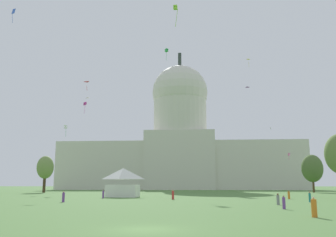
{
  "coord_description": "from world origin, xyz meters",
  "views": [
    {
      "loc": [
        3.1,
        -22.64,
        2.76
      ],
      "look_at": [
        -5.95,
        96.28,
        24.63
      ],
      "focal_mm": 38.2,
      "sensor_mm": 36.0,
      "label": 1
    }
  ],
  "objects_px": {
    "person_red_back_left": "(173,195)",
    "kite_red_mid": "(87,84)",
    "capitol_building": "(180,146)",
    "kite_lime_mid": "(175,8)",
    "kite_pink_low": "(289,155)",
    "kite_green_high": "(167,50)",
    "kite_white_mid": "(66,127)",
    "person_orange_mid_left": "(314,208)",
    "person_grey_lawn_far_left": "(278,200)",
    "kite_magenta_mid": "(85,104)",
    "person_teal_front_center": "(310,197)",
    "kite_violet_mid": "(247,88)",
    "person_purple_near_tree_west": "(103,194)",
    "event_tent": "(123,182)",
    "person_orange_mid_right": "(289,195)",
    "kite_yellow_high": "(248,61)",
    "tree_east_near": "(312,168)",
    "tree_west_near": "(45,168)",
    "kite_gold_mid": "(86,99)",
    "kite_blue_high": "(13,12)",
    "kite_white_mid_b": "(271,128)",
    "person_purple_near_tent": "(63,197)",
    "person_purple_back_right": "(284,203)"
  },
  "relations": [
    {
      "from": "tree_west_near",
      "to": "kite_white_mid",
      "type": "bearing_deg",
      "value": -31.6
    },
    {
      "from": "kite_magenta_mid",
      "to": "kite_pink_low",
      "type": "height_order",
      "value": "kite_magenta_mid"
    },
    {
      "from": "kite_pink_low",
      "to": "kite_white_mid_b",
      "type": "bearing_deg",
      "value": -157.84
    },
    {
      "from": "person_purple_near_tent",
      "to": "person_orange_mid_left",
      "type": "height_order",
      "value": "person_orange_mid_left"
    },
    {
      "from": "tree_east_near",
      "to": "kite_violet_mid",
      "type": "distance_m",
      "value": 37.06
    },
    {
      "from": "capitol_building",
      "to": "tree_west_near",
      "type": "distance_m",
      "value": 79.3
    },
    {
      "from": "kite_red_mid",
      "to": "kite_white_mid_b",
      "type": "relative_size",
      "value": 2.43
    },
    {
      "from": "person_red_back_left",
      "to": "kite_red_mid",
      "type": "relative_size",
      "value": 0.8
    },
    {
      "from": "capitol_building",
      "to": "kite_white_mid",
      "type": "relative_size",
      "value": 33.02
    },
    {
      "from": "person_red_back_left",
      "to": "person_teal_front_center",
      "type": "xyz_separation_m",
      "value": [
        21.49,
        -8.38,
        -0.04
      ]
    },
    {
      "from": "person_teal_front_center",
      "to": "kite_white_mid",
      "type": "relative_size",
      "value": 0.44
    },
    {
      "from": "kite_pink_low",
      "to": "kite_violet_mid",
      "type": "bearing_deg",
      "value": -13.09
    },
    {
      "from": "kite_violet_mid",
      "to": "kite_pink_low",
      "type": "xyz_separation_m",
      "value": [
        18.4,
        29.44,
        -17.5
      ]
    },
    {
      "from": "tree_east_near",
      "to": "kite_gold_mid",
      "type": "relative_size",
      "value": 8.39
    },
    {
      "from": "person_red_back_left",
      "to": "kite_yellow_high",
      "type": "xyz_separation_m",
      "value": [
        28.45,
        89.83,
        56.47
      ]
    },
    {
      "from": "kite_yellow_high",
      "to": "kite_green_high",
      "type": "distance_m",
      "value": 47.98
    },
    {
      "from": "kite_blue_high",
      "to": "kite_white_mid_b",
      "type": "relative_size",
      "value": 3.96
    },
    {
      "from": "person_orange_mid_left",
      "to": "person_grey_lawn_far_left",
      "type": "xyz_separation_m",
      "value": [
        1.05,
        18.07,
        -0.07
      ]
    },
    {
      "from": "person_teal_front_center",
      "to": "kite_violet_mid",
      "type": "distance_m",
      "value": 55.3
    },
    {
      "from": "event_tent",
      "to": "person_red_back_left",
      "type": "distance_m",
      "value": 15.76
    },
    {
      "from": "person_purple_near_tree_west",
      "to": "person_grey_lawn_far_left",
      "type": "relative_size",
      "value": 1.09
    },
    {
      "from": "tree_east_near",
      "to": "tree_west_near",
      "type": "bearing_deg",
      "value": -174.52
    },
    {
      "from": "capitol_building",
      "to": "kite_gold_mid",
      "type": "xyz_separation_m",
      "value": [
        -32.31,
        -54.53,
        12.03
      ]
    },
    {
      "from": "kite_pink_low",
      "to": "kite_green_high",
      "type": "bearing_deg",
      "value": -57.46
    },
    {
      "from": "capitol_building",
      "to": "kite_lime_mid",
      "type": "bearing_deg",
      "value": -87.95
    },
    {
      "from": "person_red_back_left",
      "to": "person_grey_lawn_far_left",
      "type": "bearing_deg",
      "value": -113.62
    },
    {
      "from": "person_red_back_left",
      "to": "kite_pink_low",
      "type": "xyz_separation_m",
      "value": [
        38.15,
        67.5,
        12.44
      ]
    },
    {
      "from": "tree_west_near",
      "to": "tree_east_near",
      "type": "bearing_deg",
      "value": 5.48
    },
    {
      "from": "person_purple_back_right",
      "to": "capitol_building",
      "type": "bearing_deg",
      "value": -150.99
    },
    {
      "from": "kite_blue_high",
      "to": "capitol_building",
      "type": "bearing_deg",
      "value": 138.17
    },
    {
      "from": "person_orange_mid_left",
      "to": "kite_green_high",
      "type": "relative_size",
      "value": 0.37
    },
    {
      "from": "person_purple_near_tree_west",
      "to": "kite_pink_low",
      "type": "bearing_deg",
      "value": 26.5
    },
    {
      "from": "person_orange_mid_right",
      "to": "person_grey_lawn_far_left",
      "type": "bearing_deg",
      "value": 131.27
    },
    {
      "from": "kite_green_high",
      "to": "person_teal_front_center",
      "type": "bearing_deg",
      "value": -127.34
    },
    {
      "from": "person_purple_near_tree_west",
      "to": "kite_violet_mid",
      "type": "xyz_separation_m",
      "value": [
        33.63,
        33.83,
        29.97
      ]
    },
    {
      "from": "event_tent",
      "to": "kite_magenta_mid",
      "type": "bearing_deg",
      "value": 121.19
    },
    {
      "from": "kite_magenta_mid",
      "to": "kite_green_high",
      "type": "distance_m",
      "value": 34.89
    },
    {
      "from": "event_tent",
      "to": "kite_violet_mid",
      "type": "xyz_separation_m",
      "value": [
        31.09,
        27.36,
        27.62
      ]
    },
    {
      "from": "kite_pink_low",
      "to": "kite_blue_high",
      "type": "bearing_deg",
      "value": -32.28
    },
    {
      "from": "person_teal_front_center",
      "to": "kite_green_high",
      "type": "relative_size",
      "value": 0.35
    },
    {
      "from": "kite_magenta_mid",
      "to": "person_purple_back_right",
      "type": "bearing_deg",
      "value": -178.61
    },
    {
      "from": "person_red_back_left",
      "to": "kite_green_high",
      "type": "xyz_separation_m",
      "value": [
        -5.74,
        56.86,
        49.65
      ]
    },
    {
      "from": "person_grey_lawn_far_left",
      "to": "kite_white_mid_b",
      "type": "xyz_separation_m",
      "value": [
        21.83,
        105.92,
        25.77
      ]
    },
    {
      "from": "person_purple_back_right",
      "to": "person_red_back_left",
      "type": "bearing_deg",
      "value": -128.29
    },
    {
      "from": "person_purple_near_tree_west",
      "to": "person_orange_mid_right",
      "type": "bearing_deg",
      "value": -25.94
    },
    {
      "from": "person_red_back_left",
      "to": "kite_magenta_mid",
      "type": "distance_m",
      "value": 68.95
    },
    {
      "from": "person_purple_near_tree_west",
      "to": "person_red_back_left",
      "type": "bearing_deg",
      "value": -41.01
    },
    {
      "from": "person_orange_mid_right",
      "to": "person_purple_near_tree_west",
      "type": "bearing_deg",
      "value": 57.43
    },
    {
      "from": "capitol_building",
      "to": "kite_white_mid",
      "type": "distance_m",
      "value": 78.64
    },
    {
      "from": "tree_east_near",
      "to": "kite_lime_mid",
      "type": "xyz_separation_m",
      "value": [
        -41.59,
        -62.37,
        26.12
      ]
    }
  ]
}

